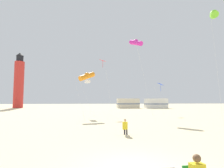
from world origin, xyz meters
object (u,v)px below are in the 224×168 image
(kite_box_cyan, at_px, (87,79))
(kite_diamond_scarlet, at_px, (103,63))
(kite_flyer_standing, at_px, (125,126))
(kite_diamond_blue, at_px, (160,85))
(rv_van_white, at_px, (156,103))
(rv_van_cream, at_px, (128,103))
(lighthouse_distant, at_px, (19,82))
(kite_tube_lime, at_px, (214,15))
(kite_tube_orange, at_px, (87,76))
(kite_tube_magenta, at_px, (136,43))

(kite_box_cyan, relative_size, kite_diamond_scarlet, 0.67)
(kite_flyer_standing, xyz_separation_m, kite_diamond_blue, (8.82, 16.50, 4.29))
(kite_diamond_blue, relative_size, rv_van_white, 0.81)
(rv_van_cream, bearing_deg, lighthouse_distant, 168.39)
(kite_diamond_blue, bearing_deg, kite_box_cyan, -171.14)
(kite_tube_lime, distance_m, kite_tube_orange, 16.47)
(kite_box_cyan, bearing_deg, kite_tube_magenta, -10.23)
(kite_box_cyan, bearing_deg, lighthouse_distant, 125.65)
(kite_tube_orange, relative_size, rv_van_white, 0.98)
(rv_van_white, bearing_deg, kite_diamond_scarlet, -129.35)
(kite_diamond_blue, bearing_deg, kite_tube_lime, -84.07)
(kite_tube_orange, bearing_deg, kite_flyer_standing, -75.25)
(kite_diamond_scarlet, bearing_deg, kite_tube_orange, -117.92)
(kite_tube_orange, height_order, kite_tube_magenta, kite_tube_magenta)
(kite_diamond_blue, bearing_deg, kite_tube_orange, -160.11)
(kite_diamond_blue, height_order, rv_van_cream, kite_diamond_blue)
(kite_flyer_standing, distance_m, lighthouse_distant, 51.58)
(kite_diamond_scarlet, height_order, lighthouse_distant, lighthouse_distant)
(kite_box_cyan, relative_size, rv_van_white, 0.94)
(kite_diamond_blue, bearing_deg, kite_diamond_scarlet, 178.34)
(kite_flyer_standing, height_order, kite_diamond_scarlet, kite_diamond_scarlet)
(kite_tube_lime, bearing_deg, rv_van_white, 80.91)
(kite_tube_magenta, xyz_separation_m, lighthouse_distant, (-28.74, 31.34, -3.18))
(kite_tube_magenta, xyz_separation_m, kite_diamond_blue, (4.83, 3.17, -6.11))
(kite_tube_orange, bearing_deg, lighthouse_distant, 123.54)
(kite_box_cyan, bearing_deg, kite_tube_lime, -38.17)
(kite_flyer_standing, xyz_separation_m, kite_tube_orange, (-3.20, 12.15, 5.10))
(kite_tube_magenta, bearing_deg, kite_tube_orange, -170.69)
(kite_tube_lime, relative_size, kite_box_cyan, 1.96)
(rv_van_cream, height_order, rv_van_white, same)
(kite_diamond_blue, relative_size, kite_diamond_scarlet, 0.58)
(kite_flyer_standing, relative_size, kite_box_cyan, 0.19)
(rv_van_cream, bearing_deg, kite_flyer_standing, -104.95)
(kite_diamond_scarlet, bearing_deg, kite_flyer_standing, -87.45)
(kite_tube_magenta, distance_m, lighthouse_distant, 42.64)
(kite_tube_orange, distance_m, lighthouse_distant, 39.07)
(kite_diamond_scarlet, height_order, rv_van_white, kite_diamond_scarlet)
(kite_tube_orange, distance_m, rv_van_white, 32.59)
(kite_tube_magenta, distance_m, rv_van_cream, 28.92)
(kite_tube_lime, bearing_deg, kite_tube_orange, 149.04)
(kite_tube_orange, distance_m, kite_diamond_blue, 12.80)
(kite_flyer_standing, xyz_separation_m, kite_tube_magenta, (3.99, 13.33, 10.40))
(kite_tube_magenta, height_order, kite_box_cyan, kite_tube_magenta)
(kite_tube_orange, bearing_deg, rv_van_cream, 68.69)
(kite_flyer_standing, xyz_separation_m, kite_box_cyan, (-3.20, 14.62, 4.93))
(kite_tube_orange, relative_size, kite_tube_magenta, 0.55)
(kite_tube_magenta, height_order, kite_diamond_scarlet, kite_tube_magenta)
(kite_flyer_standing, height_order, rv_van_cream, rv_van_cream)
(rv_van_cream, bearing_deg, kite_tube_lime, -90.36)
(rv_van_cream, relative_size, rv_van_white, 1.01)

